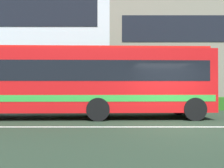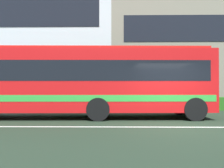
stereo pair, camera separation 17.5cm
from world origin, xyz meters
name	(u,v)px [view 2 (the right image)]	position (x,y,z in m)	size (l,w,h in m)	color
ground_plane	(179,127)	(0.00, 0.00, 0.00)	(160.00, 160.00, 0.00)	#233222
lane_centre_line	(179,127)	(0.00, 0.00, 0.00)	(60.00, 0.16, 0.01)	silver
hedge_row_far	(196,103)	(2.86, 6.69, 0.40)	(20.50, 1.10, 0.80)	#26621A
transit_bus	(84,80)	(-3.82, 2.65, 1.80)	(11.92, 2.90, 3.26)	red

